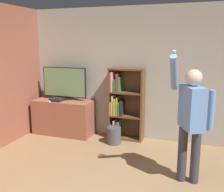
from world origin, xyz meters
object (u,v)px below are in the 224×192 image
television (64,83)px  person (191,115)px  bookshelf (123,105)px  game_console (56,100)px  waste_bin (114,135)px

television → person: person is taller
bookshelf → person: (1.40, -1.38, 0.27)m
television → game_console: bearing=-115.7°
bookshelf → television: bearing=-177.1°
game_console → person: (2.81, -1.11, 0.21)m
game_console → person: 3.03m
game_console → bookshelf: 1.43m
television → waste_bin: 1.59m
person → waste_bin: person is taller
waste_bin → television: bearing=167.0°
game_console → waste_bin: game_console is taller
bookshelf → waste_bin: bookshelf is taller
television → waste_bin: television is taller
game_console → bookshelf: size_ratio=0.17×
television → person: size_ratio=0.53×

